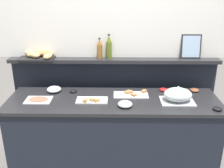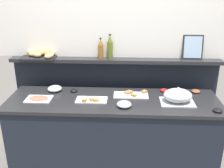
% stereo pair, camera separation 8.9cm
% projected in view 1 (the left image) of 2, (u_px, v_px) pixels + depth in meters
% --- Properties ---
extents(ground_plane, '(12.00, 12.00, 0.00)m').
position_uv_depth(ground_plane, '(114.00, 140.00, 3.62)').
color(ground_plane, slate).
extents(buffet_counter, '(2.21, 0.65, 0.89)m').
position_uv_depth(buffet_counter, '(113.00, 136.00, 2.90)').
color(buffet_counter, black).
rests_on(buffet_counter, ground_plane).
extents(back_ledge_unit, '(2.43, 0.22, 1.21)m').
position_uv_depth(back_ledge_unit, '(114.00, 101.00, 3.30)').
color(back_ledge_unit, black).
rests_on(back_ledge_unit, ground_plane).
extents(sandwich_platter_rear, '(0.32, 0.17, 0.04)m').
position_uv_depth(sandwich_platter_rear, '(92.00, 100.00, 2.70)').
color(sandwich_platter_rear, silver).
rests_on(sandwich_platter_rear, buffet_counter).
extents(sandwich_platter_side, '(0.37, 0.18, 0.04)m').
position_uv_depth(sandwich_platter_side, '(132.00, 94.00, 2.84)').
color(sandwich_platter_side, white).
rests_on(sandwich_platter_side, buffet_counter).
extents(cold_cuts_platter, '(0.27, 0.19, 0.02)m').
position_uv_depth(cold_cuts_platter, '(38.00, 100.00, 2.71)').
color(cold_cuts_platter, silver).
rests_on(cold_cuts_platter, buffet_counter).
extents(serving_cloche, '(0.34, 0.24, 0.17)m').
position_uv_depth(serving_cloche, '(178.00, 95.00, 2.66)').
color(serving_cloche, '#B7BABF').
rests_on(serving_cloche, buffet_counter).
extents(glass_bowl_large, '(0.14, 0.14, 0.06)m').
position_uv_depth(glass_bowl_large, '(125.00, 104.00, 2.57)').
color(glass_bowl_large, silver).
rests_on(glass_bowl_large, buffet_counter).
extents(glass_bowl_medium, '(0.16, 0.16, 0.06)m').
position_uv_depth(glass_bowl_medium, '(54.00, 90.00, 2.92)').
color(glass_bowl_medium, silver).
rests_on(glass_bowl_medium, buffet_counter).
extents(condiment_bowl_dark, '(0.08, 0.08, 0.03)m').
position_uv_depth(condiment_bowl_dark, '(73.00, 91.00, 2.91)').
color(condiment_bowl_dark, black).
rests_on(condiment_bowl_dark, buffet_counter).
extents(condiment_bowl_teal, '(0.09, 0.09, 0.03)m').
position_uv_depth(condiment_bowl_teal, '(163.00, 89.00, 2.95)').
color(condiment_bowl_teal, red).
rests_on(condiment_bowl_teal, buffet_counter).
extents(condiment_bowl_red, '(0.10, 0.10, 0.03)m').
position_uv_depth(condiment_bowl_red, '(195.00, 90.00, 2.93)').
color(condiment_bowl_red, brown).
rests_on(condiment_bowl_red, buffet_counter).
extents(condiment_bowl_cream, '(0.09, 0.09, 0.03)m').
position_uv_depth(condiment_bowl_cream, '(218.00, 109.00, 2.51)').
color(condiment_bowl_cream, black).
rests_on(condiment_bowl_cream, buffet_counter).
extents(olive_oil_bottle, '(0.06, 0.06, 0.28)m').
position_uv_depth(olive_oil_bottle, '(109.00, 47.00, 3.00)').
color(olive_oil_bottle, '#56661E').
rests_on(olive_oil_bottle, back_ledge_unit).
extents(vinegar_bottle_amber, '(0.06, 0.06, 0.24)m').
position_uv_depth(vinegar_bottle_amber, '(100.00, 49.00, 2.99)').
color(vinegar_bottle_amber, '#8E5B23').
rests_on(vinegar_bottle_amber, back_ledge_unit).
extents(bread_basket, '(0.41, 0.31, 0.08)m').
position_uv_depth(bread_basket, '(39.00, 55.00, 3.04)').
color(bread_basket, black).
rests_on(bread_basket, back_ledge_unit).
extents(framed_picture, '(0.23, 0.06, 0.27)m').
position_uv_depth(framed_picture, '(191.00, 47.00, 2.99)').
color(framed_picture, black).
rests_on(framed_picture, back_ledge_unit).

